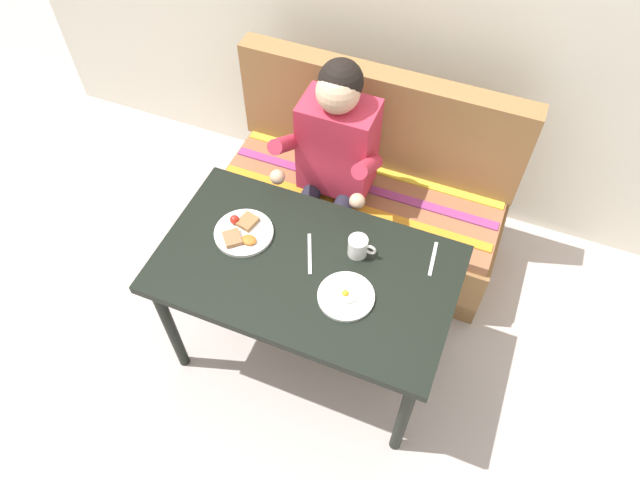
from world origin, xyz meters
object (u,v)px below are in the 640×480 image
Objects in this scene: plate_breakfast at (243,232)px; coffee_mug at (358,246)px; person at (332,159)px; fork at (433,259)px; table at (306,278)px; knife at (310,254)px; plate_eggs at (346,296)px; couch at (364,198)px.

coffee_mug is (0.47, 0.09, 0.03)m from plate_breakfast.
person is 0.68m from fork.
fork is (0.46, 0.22, 0.08)m from table.
knife is at bearing -156.81° from coffee_mug.
table is 0.25m from coffee_mug.
plate_eggs reaches higher than table.
person is (-0.12, 0.59, 0.09)m from table.
couch reaches higher than plate_eggs.
knife is at bearing -78.49° from person.
table is 0.11m from knife.
plate_eggs is 0.40m from fork.
table is at bearing -78.77° from person.
plate_breakfast reaches higher than knife.
couch is 1.19× the size of person.
plate_eggs is at bearing -137.13° from fork.
person is 0.54m from knife.
fork is at bearing -49.57° from couch.
person is at bearing 122.45° from coffee_mug.
plate_eggs reaches higher than knife.
person is (-0.12, -0.17, 0.41)m from couch.
plate_breakfast is at bearing 165.73° from plate_eggs.
coffee_mug reaches higher than plate_eggs.
fork is at bearing 48.72° from plate_eggs.
table is 0.52m from fork.
plate_breakfast is 1.23× the size of knife.
person reaches higher than plate_breakfast.
couch is at bearing 105.18° from coffee_mug.
coffee_mug is at bearing 10.17° from plate_breakfast.
plate_breakfast is at bearing 158.25° from knife.
plate_eggs is 1.87× the size of coffee_mug.
table is 6.00× the size of knife.
coffee_mug is 0.69× the size of fork.
person is 0.54m from coffee_mug.
plate_breakfast is 0.30m from knife.
person is 6.06× the size of knife.
fork is at bearing 12.59° from plate_breakfast.
plate_breakfast is 0.52m from plate_eggs.
person reaches higher than plate_eggs.
person is at bearing -123.80° from couch.
plate_breakfast is (-0.30, -0.71, 0.41)m from couch.
plate_eggs is at bearing -76.72° from couch.
person is at bearing 78.16° from knife.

